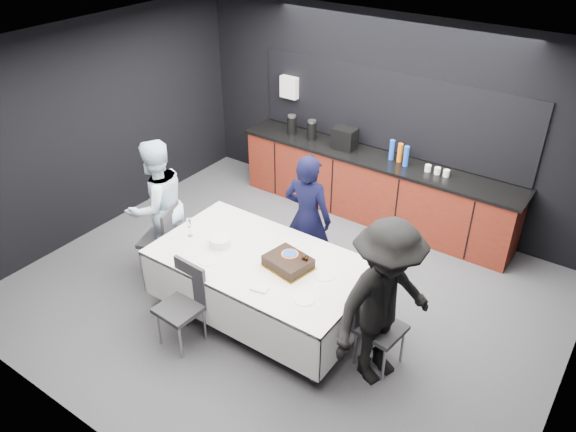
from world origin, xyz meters
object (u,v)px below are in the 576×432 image
object	(u,v)px
cake_assembly	(288,262)
chair_near	(184,298)
person_left	(157,206)
champagne_flute	(189,224)
party_table	(261,268)
chair_right	(375,319)
plate_stack	(220,241)
chair_left	(164,235)
person_right	(384,305)
person_center	(308,218)

from	to	relation	value
cake_assembly	chair_near	world-z (taller)	cake_assembly
person_left	champagne_flute	bearing A→B (deg)	84.61
party_table	chair_right	distance (m)	1.33
plate_stack	champagne_flute	bearing A→B (deg)	-171.96
champagne_flute	chair_right	bearing A→B (deg)	5.60
chair_near	person_left	xyz separation A→B (m)	(-1.19, 0.81, 0.31)
person_left	cake_assembly	bearing A→B (deg)	98.51
chair_left	cake_assembly	bearing A→B (deg)	2.29
chair_left	chair_near	bearing A→B (deg)	-35.03
chair_right	chair_near	distance (m)	1.94
chair_right	person_right	distance (m)	0.41
plate_stack	person_left	bearing A→B (deg)	173.28
party_table	chair_right	bearing A→B (deg)	4.31
person_left	chair_right	bearing A→B (deg)	99.98
party_table	chair_near	size ratio (longest dim) A/B	2.51
champagne_flute	chair_left	xyz separation A→B (m)	(-0.54, 0.09, -0.40)
chair_right	cake_assembly	bearing A→B (deg)	-176.51
plate_stack	person_center	xyz separation A→B (m)	(0.51, 0.97, -0.02)
chair_right	chair_left	bearing A→B (deg)	-177.28
person_center	person_left	world-z (taller)	person_left
chair_right	person_center	xyz separation A→B (m)	(-1.33, 0.81, 0.28)
champagne_flute	chair_right	size ratio (longest dim) A/B	0.24
chair_near	person_right	bearing A→B (deg)	20.41
plate_stack	person_left	size ratio (longest dim) A/B	0.15
champagne_flute	person_center	distance (m)	1.38
party_table	plate_stack	distance (m)	0.55
plate_stack	chair_near	size ratio (longest dim) A/B	0.26
cake_assembly	chair_left	bearing A→B (deg)	-177.71
plate_stack	chair_right	distance (m)	1.86
champagne_flute	chair_near	distance (m)	0.89
cake_assembly	chair_left	size ratio (longest dim) A/B	0.58
chair_left	person_left	size ratio (longest dim) A/B	0.55
chair_left	person_left	world-z (taller)	person_left
cake_assembly	chair_left	distance (m)	1.80
party_table	chair_near	world-z (taller)	chair_near
champagne_flute	person_center	size ratio (longest dim) A/B	0.14
plate_stack	chair_left	size ratio (longest dim) A/B	0.26
champagne_flute	chair_near	bearing A→B (deg)	-52.34
chair_right	person_left	world-z (taller)	person_left
cake_assembly	champagne_flute	xyz separation A→B (m)	(-1.24, -0.16, 0.10)
party_table	plate_stack	world-z (taller)	plate_stack
person_right	person_left	bearing A→B (deg)	106.87
chair_right	person_left	size ratio (longest dim) A/B	0.55
plate_stack	person_left	distance (m)	1.11
champagne_flute	chair_right	distance (m)	2.28
chair_near	party_table	bearing A→B (deg)	60.31
person_right	party_table	bearing A→B (deg)	107.19
cake_assembly	chair_right	bearing A→B (deg)	3.49
chair_left	person_right	distance (m)	2.93
chair_right	plate_stack	bearing A→B (deg)	-174.93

